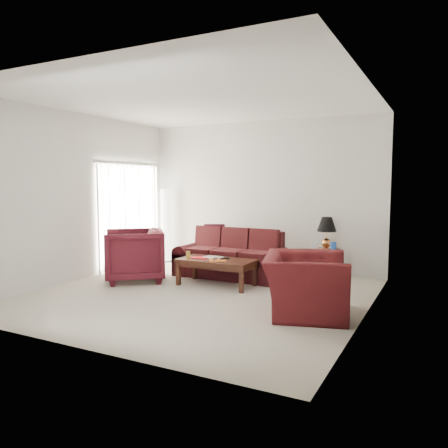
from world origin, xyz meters
name	(u,v)px	position (x,y,z in m)	size (l,w,h in m)	color
floor	(199,295)	(0.00, 0.00, 0.00)	(5.00, 5.00, 0.00)	beige
blinds	(130,216)	(-2.42, 1.30, 1.08)	(0.10, 2.00, 2.16)	silver
sofa	(231,254)	(-0.14, 1.40, 0.43)	(2.10, 0.91, 0.86)	black
throw_pillow	(214,234)	(-0.86, 2.08, 0.69)	(0.42, 0.12, 0.42)	black
end_table	(323,263)	(1.41, 2.15, 0.27)	(0.49, 0.49, 0.53)	brown
table_lamp	(327,233)	(1.44, 2.20, 0.83)	(0.36, 0.36, 0.60)	#C77A3E
clock	(314,246)	(1.26, 2.03, 0.60)	(0.13, 0.05, 0.13)	white
blue_canister	(333,247)	(1.63, 1.94, 0.62)	(0.11, 0.11, 0.17)	#1A4EAE
picture_frame	(316,243)	(1.21, 2.30, 0.62)	(0.15, 0.02, 0.18)	silver
floor_lamp	(166,225)	(-2.15, 2.20, 0.82)	(0.27, 0.27, 1.64)	silver
armchair_left	(134,255)	(-1.55, 0.33, 0.47)	(1.00, 1.03, 0.94)	#3F0E16
armchair_right	(305,285)	(1.76, -0.20, 0.40)	(1.23, 1.07, 0.80)	#3D0E10
coffee_table	(217,272)	(-0.06, 0.68, 0.23)	(1.31, 0.65, 0.46)	black
magazine_red	(200,258)	(-0.36, 0.65, 0.47)	(0.27, 0.20, 0.02)	red
magazine_white	(213,257)	(-0.18, 0.78, 0.47)	(0.31, 0.23, 0.02)	beige
magazine_orange	(218,260)	(0.03, 0.57, 0.47)	(0.28, 0.21, 0.02)	orange
remote_a	(215,259)	(-0.03, 0.59, 0.48)	(0.04, 0.15, 0.02)	black
remote_b	(225,259)	(0.11, 0.67, 0.48)	(0.05, 0.16, 0.02)	black
yellow_glass	(188,255)	(-0.51, 0.50, 0.52)	(0.08, 0.08, 0.13)	gold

